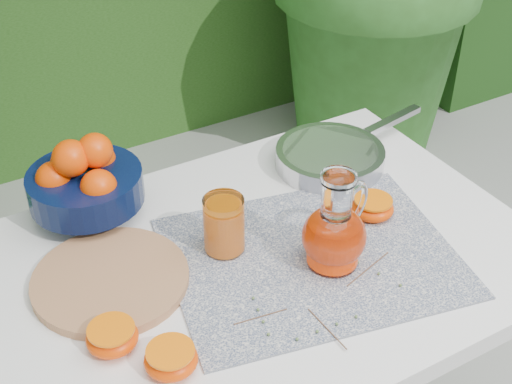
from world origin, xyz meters
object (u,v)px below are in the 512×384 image
cutting_board (111,280)px  white_table (261,289)px  fruit_bowl (84,180)px  saute_pan (331,156)px  juice_pitcher (335,233)px

cutting_board → white_table: bearing=-14.4°
fruit_bowl → saute_pan: 0.52m
juice_pitcher → saute_pan: bearing=55.7°
cutting_board → saute_pan: bearing=12.1°
cutting_board → juice_pitcher: bearing=-22.2°
cutting_board → fruit_bowl: fruit_bowl is taller
fruit_bowl → saute_pan: (0.51, -0.10, -0.06)m
fruit_bowl → saute_pan: bearing=-10.6°
white_table → juice_pitcher: bearing=-38.7°
cutting_board → juice_pitcher: size_ratio=1.45×
fruit_bowl → white_table: bearing=-50.8°
juice_pitcher → saute_pan: size_ratio=0.44×
white_table → saute_pan: saute_pan is taller
white_table → cutting_board: cutting_board is taller
juice_pitcher → saute_pan: 0.32m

